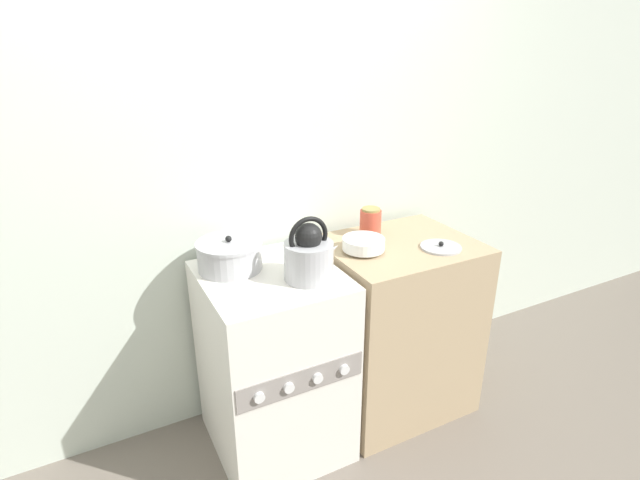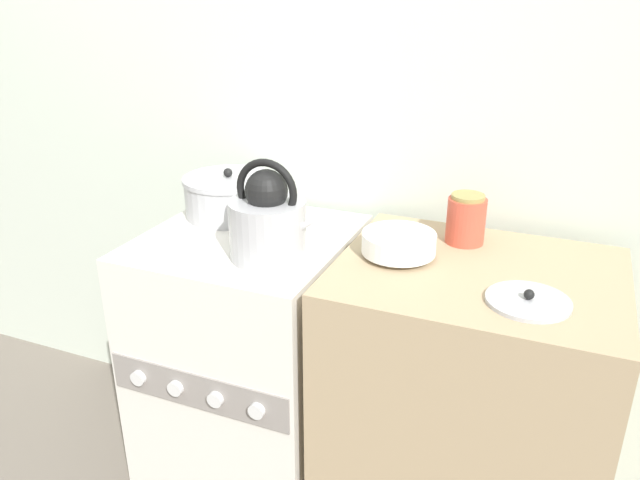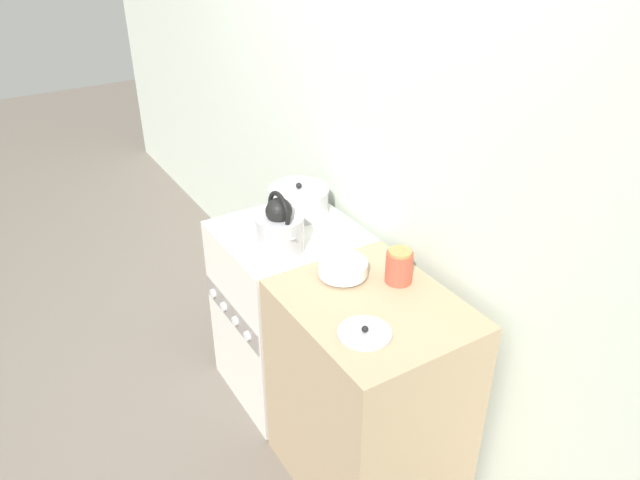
% 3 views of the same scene
% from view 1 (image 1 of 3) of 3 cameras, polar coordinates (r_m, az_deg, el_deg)
% --- Properties ---
extents(wall_back, '(7.00, 0.06, 2.50)m').
position_cam_1_polar(wall_back, '(2.35, -9.53, 7.32)').
color(wall_back, silver).
rests_on(wall_back, ground_plane).
extents(stove, '(0.58, 0.63, 0.90)m').
position_cam_1_polar(stove, '(2.37, -5.30, -13.80)').
color(stove, silver).
rests_on(stove, ground_plane).
extents(counter, '(0.72, 0.59, 0.92)m').
position_cam_1_polar(counter, '(2.64, 8.62, -9.66)').
color(counter, tan).
rests_on(counter, ground_plane).
extents(kettle, '(0.25, 0.21, 0.27)m').
position_cam_1_polar(kettle, '(2.05, -1.25, -1.76)').
color(kettle, '#B2B2B7').
rests_on(kettle, stove).
extents(cooking_pot, '(0.29, 0.29, 0.15)m').
position_cam_1_polar(cooking_pot, '(2.19, -10.28, -1.72)').
color(cooking_pot, '#B2B2B7').
rests_on(cooking_pot, stove).
extents(enamel_bowl, '(0.20, 0.20, 0.07)m').
position_cam_1_polar(enamel_bowl, '(2.30, 5.00, -0.44)').
color(enamel_bowl, white).
rests_on(enamel_bowl, counter).
extents(storage_jar, '(0.11, 0.11, 0.14)m').
position_cam_1_polar(storage_jar, '(2.49, 5.79, 2.08)').
color(storage_jar, '#CC4C38').
rests_on(storage_jar, counter).
extents(loose_pot_lid, '(0.19, 0.19, 0.03)m').
position_cam_1_polar(loose_pot_lid, '(2.41, 13.65, -0.79)').
color(loose_pot_lid, '#B2B2B7').
rests_on(loose_pot_lid, counter).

